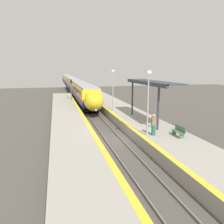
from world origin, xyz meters
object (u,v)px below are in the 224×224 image
train (71,82)px  railway_signal (71,90)px  lamppost_mid (113,88)px  platform_bench (179,131)px  person_waiting (154,124)px  lamppost_near (148,99)px

train → railway_signal: size_ratio=19.44×
train → lamppost_mid: size_ratio=16.60×
railway_signal → train: bearing=86.1°
train → railway_signal: 31.24m
train → platform_bench: (4.67, -55.20, -0.71)m
platform_bench → person_waiting: 2.08m
platform_bench → person_waiting: person_waiting is taller
person_waiting → lamppost_near: bearing=159.7°
train → person_waiting: size_ratio=48.76×
train → railway_signal: bearing=-93.9°
train → person_waiting: train is taller
platform_bench → lamppost_near: size_ratio=0.28×
platform_bench → lamppost_mid: (-2.33, 12.19, 2.56)m
person_waiting → lamppost_near: size_ratio=0.34×
train → platform_bench: size_ratio=58.27×
railway_signal → platform_bench: bearing=-74.2°
person_waiting → lamppost_mid: (-0.49, 11.34, 2.09)m
platform_bench → lamppost_near: 3.62m
lamppost_near → lamppost_mid: 11.16m
person_waiting → railway_signal: size_ratio=0.40×
train → lamppost_near: lamppost_near is taller
platform_bench → lamppost_mid: bearing=100.8°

